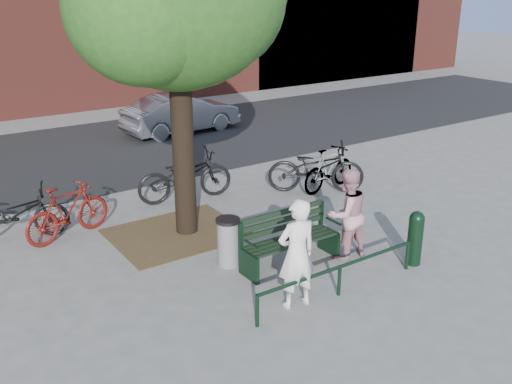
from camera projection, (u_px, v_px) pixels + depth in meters
ground at (290, 265)px, 9.60m from camera, size 90.00×90.00×0.00m
dirt_pit at (178, 233)px, 10.77m from camera, size 2.40×2.00×0.02m
road at (108, 150)px, 16.19m from camera, size 40.00×7.00×0.01m
park_bench at (288, 237)px, 9.50m from camera, size 1.74×0.54×0.97m
guard_railing at (340, 271)px, 8.53m from camera, size 3.06×0.06×0.51m
person_left at (297, 254)px, 8.12m from camera, size 0.65×0.46×1.67m
person_right at (346, 214)px, 9.60m from camera, size 0.82×0.66×1.60m
bollard at (415, 236)px, 9.47m from camera, size 0.25×0.25×0.95m
litter_bin at (228, 242)px, 9.47m from camera, size 0.41×0.41×0.83m
bicycle_a at (14, 214)px, 10.41m from camera, size 2.03×1.23×1.01m
bicycle_b at (68, 212)px, 10.46m from camera, size 1.79×0.93×1.04m
bicycle_c at (185, 176)px, 12.30m from camera, size 2.20×1.07×1.11m
bicycle_d at (329, 169)px, 12.93m from camera, size 1.71×0.74×1.00m
bicycle_e at (316, 168)px, 12.78m from camera, size 2.18×1.88×1.13m
parked_car at (181, 113)px, 17.90m from camera, size 3.83×1.61×1.23m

